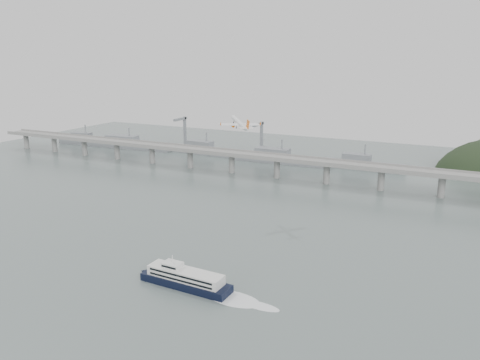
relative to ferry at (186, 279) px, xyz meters
The scene contains 5 objects.
ground 32.61m from the ferry, 108.18° to the left, with size 900.00×900.00×0.00m, color #576563.
bridge 231.37m from the ferry, 92.79° to the left, with size 800.00×22.00×23.90m.
distant_fleet 338.92m from the ferry, 119.22° to the left, with size 453.00×60.90×40.00m.
ferry is the anchor object (origin of this frame).
airliner 143.97m from the ferry, 103.26° to the left, with size 29.04×27.81×10.02m.
Camera 1 is at (132.95, -218.40, 116.87)m, focal length 35.00 mm.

